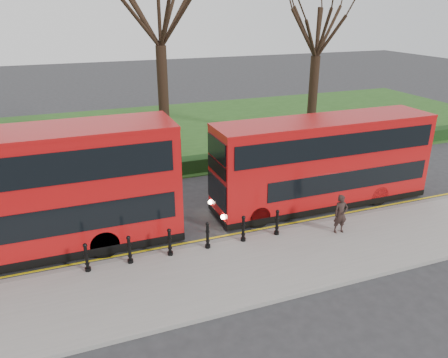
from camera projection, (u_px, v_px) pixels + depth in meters
name	position (u px, v px, depth m)	size (l,w,h in m)	color
ground	(178.00, 238.00, 17.11)	(120.00, 120.00, 0.00)	#28282B
pavement	(202.00, 278.00, 14.48)	(60.00, 4.00, 0.15)	gray
kerb	(185.00, 248.00, 16.22)	(60.00, 0.25, 0.16)	slate
grass_verge	(121.00, 137.00, 30.12)	(60.00, 18.00, 0.06)	#224717
hedge	(144.00, 171.00, 22.87)	(60.00, 0.90, 0.80)	black
yellow_line_outer	(183.00, 246.00, 16.50)	(60.00, 0.10, 0.01)	yellow
yellow_line_inner	(182.00, 244.00, 16.68)	(60.00, 0.10, 0.01)	yellow
tree_mid	(159.00, 5.00, 23.31)	(7.48, 7.48, 11.69)	black
tree_right	(318.00, 27.00, 27.08)	(6.40, 6.40, 10.00)	black
bollard_row	(189.00, 239.00, 15.72)	(7.26, 0.15, 1.00)	black
bus_lead	(12.00, 197.00, 15.07)	(11.55, 2.65, 4.60)	#AB0E0F
bus_rear	(323.00, 163.00, 19.29)	(10.02, 2.30, 3.98)	#AB0E0F
pedestrian	(341.00, 214.00, 16.96)	(0.57, 0.38, 1.57)	black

